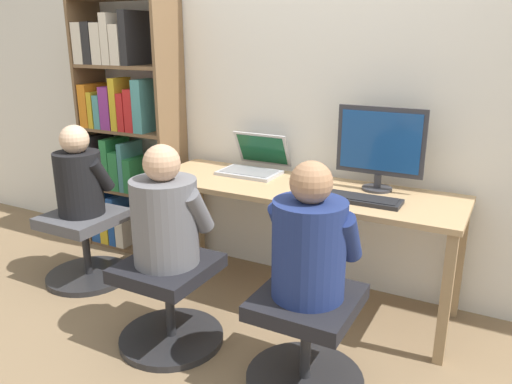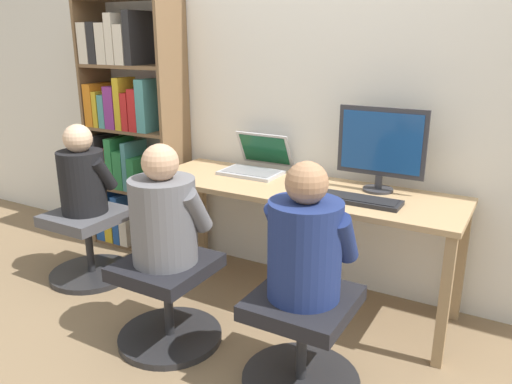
% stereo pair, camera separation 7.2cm
% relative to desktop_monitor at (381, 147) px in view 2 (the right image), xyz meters
% --- Properties ---
extents(ground_plane, '(14.00, 14.00, 0.00)m').
position_rel_desktop_monitor_xyz_m(ground_plane, '(-0.41, -0.44, -0.97)').
color(ground_plane, '#846B4C').
extents(wall_back, '(10.00, 0.05, 2.60)m').
position_rel_desktop_monitor_xyz_m(wall_back, '(-0.41, 0.20, 0.33)').
color(wall_back, silver).
rests_on(wall_back, ground_plane).
extents(desk, '(1.84, 0.58, 0.72)m').
position_rel_desktop_monitor_xyz_m(desk, '(-0.41, -0.15, -0.33)').
color(desk, tan).
rests_on(desk, ground_plane).
extents(desktop_monitor, '(0.49, 0.17, 0.47)m').
position_rel_desktop_monitor_xyz_m(desktop_monitor, '(0.00, 0.00, 0.00)').
color(desktop_monitor, '#333338').
rests_on(desktop_monitor, desk).
extents(laptop, '(0.37, 0.36, 0.24)m').
position_rel_desktop_monitor_xyz_m(laptop, '(-0.79, 0.01, -0.20)').
color(laptop, '#B7B7BC').
rests_on(laptop, desk).
extents(keyboard, '(0.46, 0.15, 0.03)m').
position_rel_desktop_monitor_xyz_m(keyboard, '(-0.04, -0.25, -0.24)').
color(keyboard, '#232326').
rests_on(keyboard, desk).
extents(computer_mouse_by_keyboard, '(0.06, 0.11, 0.03)m').
position_rel_desktop_monitor_xyz_m(computer_mouse_by_keyboard, '(-0.33, -0.27, -0.23)').
color(computer_mouse_by_keyboard, black).
rests_on(computer_mouse_by_keyboard, desk).
extents(office_chair_left, '(0.55, 0.55, 0.46)m').
position_rel_desktop_monitor_xyz_m(office_chair_left, '(-0.06, -0.86, -0.72)').
color(office_chair_left, '#262628').
rests_on(office_chair_left, ground_plane).
extents(office_chair_right, '(0.55, 0.55, 0.46)m').
position_rel_desktop_monitor_xyz_m(office_chair_right, '(-0.81, -0.88, -0.72)').
color(office_chair_right, '#262628').
rests_on(office_chair_right, ground_plane).
extents(person_at_monitor, '(0.39, 0.32, 0.61)m').
position_rel_desktop_monitor_xyz_m(person_at_monitor, '(-0.06, -0.85, -0.26)').
color(person_at_monitor, navy).
rests_on(person_at_monitor, office_chair_left).
extents(person_at_laptop, '(0.40, 0.33, 0.60)m').
position_rel_desktop_monitor_xyz_m(person_at_laptop, '(-0.81, -0.87, -0.26)').
color(person_at_laptop, slate).
rests_on(person_at_laptop, office_chair_right).
extents(bookshelf, '(0.76, 0.31, 1.81)m').
position_rel_desktop_monitor_xyz_m(bookshelf, '(-1.88, -0.01, -0.04)').
color(bookshelf, brown).
rests_on(bookshelf, ground_plane).
extents(office_chair_side, '(0.55, 0.55, 0.46)m').
position_rel_desktop_monitor_xyz_m(office_chair_side, '(-1.74, -0.56, -0.72)').
color(office_chair_side, '#262628').
rests_on(office_chair_side, ground_plane).
extents(person_near_shelf, '(0.35, 0.29, 0.57)m').
position_rel_desktop_monitor_xyz_m(person_near_shelf, '(-1.74, -0.55, -0.27)').
color(person_near_shelf, black).
rests_on(person_near_shelf, office_chair_side).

